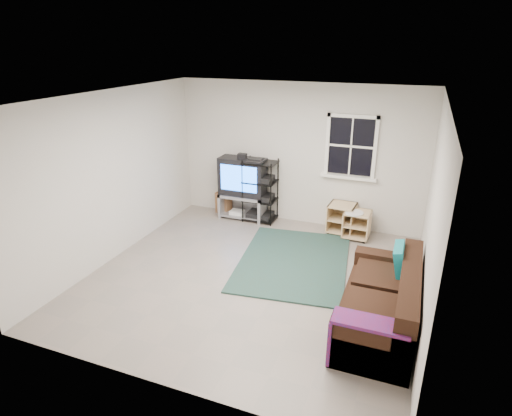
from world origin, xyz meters
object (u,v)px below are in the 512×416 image
at_px(av_rack, 260,195).
at_px(side_table_left, 342,217).
at_px(tv_unit, 243,183).
at_px(side_table_right, 357,222).
at_px(sofa, 382,305).

distance_m(av_rack, side_table_left, 1.59).
bearing_deg(side_table_left, av_rack, -178.99).
distance_m(tv_unit, av_rack, 0.40).
distance_m(side_table_left, side_table_right, 0.32).
relative_size(side_table_left, side_table_right, 1.06).
bearing_deg(side_table_left, side_table_right, -25.50).
xyz_separation_m(av_rack, side_table_left, (1.57, 0.03, -0.24)).
bearing_deg(sofa, side_table_right, 105.40).
height_order(av_rack, side_table_left, av_rack).
bearing_deg(av_rack, sofa, -45.43).
distance_m(tv_unit, sofa, 3.89).
distance_m(side_table_right, sofa, 2.56).
relative_size(av_rack, side_table_right, 2.37).
xyz_separation_m(side_table_left, sofa, (0.96, -2.60, 0.02)).
bearing_deg(side_table_right, sofa, -74.60).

